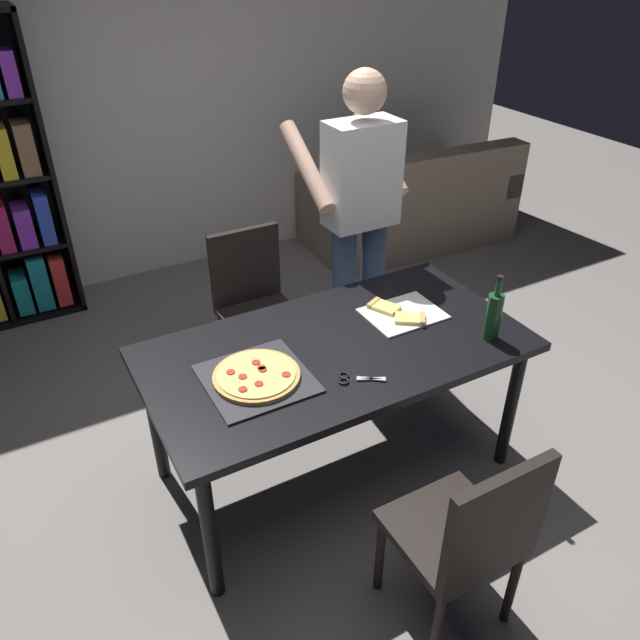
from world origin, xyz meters
name	(u,v)px	position (x,y,z in m)	size (l,w,h in m)	color
ground_plane	(334,467)	(0.00, 0.00, 0.00)	(12.00, 12.00, 0.00)	gray
back_wall	(150,83)	(0.00, 2.60, 1.40)	(6.40, 0.10, 2.80)	silver
dining_table	(336,359)	(0.00, 0.00, 0.68)	(1.70, 0.90, 0.75)	black
chair_near_camera	(469,534)	(0.00, -0.93, 0.51)	(0.42, 0.42, 0.90)	black
chair_far_side	(254,298)	(0.00, 0.93, 0.51)	(0.42, 0.42, 0.90)	black
couch	(411,209)	(1.90, 1.99, 0.30)	(1.75, 0.95, 0.85)	gray
person_serving_pizza	(359,214)	(0.55, 0.71, 1.00)	(0.55, 0.54, 1.75)	#38476B
pepperoni_pizza_on_tray	(257,377)	(-0.41, -0.05, 0.77)	(0.42, 0.42, 0.04)	#2D2D33
pizza_slices_on_towel	(401,313)	(0.40, 0.07, 0.76)	(0.36, 0.30, 0.03)	white
wine_bottle	(494,315)	(0.64, -0.28, 0.87)	(0.07, 0.07, 0.32)	#194723
kitchen_scissors	(354,379)	(-0.06, -0.25, 0.76)	(0.19, 0.15, 0.01)	silver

